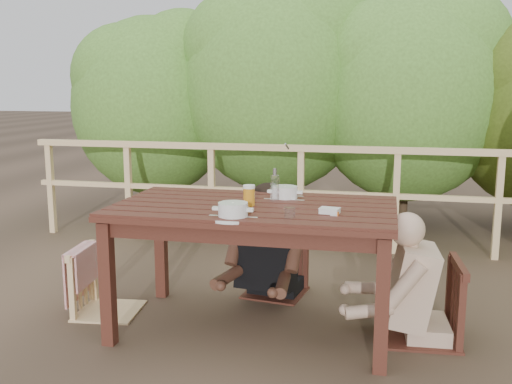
% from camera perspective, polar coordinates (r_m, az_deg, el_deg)
% --- Properties ---
extents(ground, '(60.00, 60.00, 0.00)m').
position_cam_1_polar(ground, '(3.92, -0.17, -13.18)').
color(ground, brown).
rests_on(ground, ground).
extents(table, '(1.76, 0.99, 0.81)m').
position_cam_1_polar(table, '(3.78, -0.17, -7.52)').
color(table, '#3E1C14').
rests_on(table, ground).
extents(chair_left, '(0.48, 0.48, 0.87)m').
position_cam_1_polar(chair_left, '(4.17, -14.40, -5.71)').
color(chair_left, '#E0B980').
rests_on(chair_left, ground).
extents(chair_far, '(0.49, 0.49, 0.87)m').
position_cam_1_polar(chair_far, '(4.40, 1.92, -4.56)').
color(chair_far, '#3E1C14').
rests_on(chair_far, ground).
extents(chair_right, '(0.50, 0.50, 0.95)m').
position_cam_1_polar(chair_right, '(3.78, 16.16, -6.87)').
color(chair_right, '#3E1C14').
rests_on(chair_right, ground).
extents(woman, '(0.63, 0.73, 1.34)m').
position_cam_1_polar(woman, '(4.37, 1.99, -1.52)').
color(woman, black).
rests_on(woman, ground).
extents(diner_right, '(0.69, 0.58, 1.32)m').
position_cam_1_polar(diner_right, '(3.73, 16.77, -4.15)').
color(diner_right, tan).
rests_on(diner_right, ground).
extents(railing, '(5.60, 0.10, 1.01)m').
position_cam_1_polar(railing, '(5.66, 4.39, -0.49)').
color(railing, '#E0B980').
rests_on(railing, ground).
extents(hedge_row, '(6.60, 1.60, 3.80)m').
position_cam_1_polar(hedge_row, '(6.73, 9.57, 13.04)').
color(hedge_row, '#477329').
rests_on(hedge_row, ground).
extents(soup_near, '(0.29, 0.29, 0.10)m').
position_cam_1_polar(soup_near, '(3.34, -2.27, -1.85)').
color(soup_near, silver).
rests_on(soup_near, table).
extents(soup_far, '(0.28, 0.28, 0.09)m').
position_cam_1_polar(soup_far, '(3.89, 2.85, -0.12)').
color(soup_far, silver).
rests_on(soup_far, table).
extents(bread_roll, '(0.12, 0.09, 0.07)m').
position_cam_1_polar(bread_roll, '(3.42, -1.45, -1.78)').
color(bread_roll, '#AB7C33').
rests_on(bread_roll, table).
extents(beer_glass, '(0.08, 0.08, 0.15)m').
position_cam_1_polar(beer_glass, '(3.63, -0.68, -0.45)').
color(beer_glass, orange).
rests_on(beer_glass, table).
extents(bottle, '(0.06, 0.06, 0.23)m').
position_cam_1_polar(bottle, '(3.76, 1.86, 0.59)').
color(bottle, white).
rests_on(bottle, table).
extents(tumbler, '(0.06, 0.06, 0.07)m').
position_cam_1_polar(tumbler, '(3.31, 3.31, -2.16)').
color(tumbler, silver).
rests_on(tumbler, table).
extents(butter_tub, '(0.13, 0.10, 0.05)m').
position_cam_1_polar(butter_tub, '(3.44, 7.21, -1.96)').
color(butter_tub, white).
rests_on(butter_tub, table).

